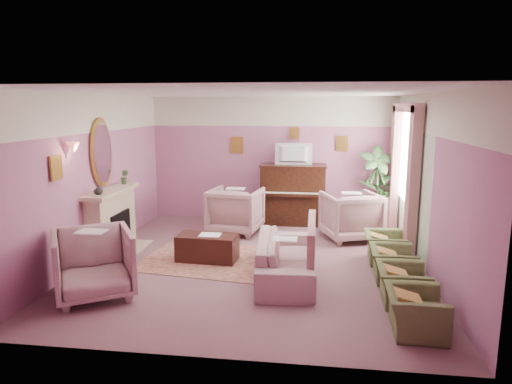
# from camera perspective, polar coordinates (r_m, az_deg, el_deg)

# --- Properties ---
(floor) EXTENTS (5.50, 6.00, 0.01)m
(floor) POSITION_cam_1_polar(r_m,az_deg,el_deg) (7.76, -0.19, -8.78)
(floor) COLOR #7B5259
(floor) RESTS_ON ground
(ceiling) EXTENTS (5.50, 6.00, 0.01)m
(ceiling) POSITION_cam_1_polar(r_m,az_deg,el_deg) (7.32, -0.21, 12.35)
(ceiling) COLOR white
(ceiling) RESTS_ON wall_back
(wall_back) EXTENTS (5.50, 0.02, 2.80)m
(wall_back) POSITION_cam_1_polar(r_m,az_deg,el_deg) (10.37, 2.03, 4.10)
(wall_back) COLOR #89577C
(wall_back) RESTS_ON floor
(wall_front) EXTENTS (5.50, 0.02, 2.80)m
(wall_front) POSITION_cam_1_polar(r_m,az_deg,el_deg) (4.52, -5.31, -4.56)
(wall_front) COLOR #89577C
(wall_front) RESTS_ON floor
(wall_left) EXTENTS (0.02, 6.00, 2.80)m
(wall_left) POSITION_cam_1_polar(r_m,az_deg,el_deg) (8.24, -19.51, 1.79)
(wall_left) COLOR #89577C
(wall_left) RESTS_ON floor
(wall_right) EXTENTS (0.02, 6.00, 2.80)m
(wall_right) POSITION_cam_1_polar(r_m,az_deg,el_deg) (7.56, 20.93, 0.94)
(wall_right) COLOR #89577C
(wall_right) RESTS_ON floor
(picture_rail_band) EXTENTS (5.50, 0.01, 0.65)m
(picture_rail_band) POSITION_cam_1_polar(r_m,az_deg,el_deg) (10.29, 2.06, 10.05)
(picture_rail_band) COLOR beige
(picture_rail_band) RESTS_ON wall_back
(stripe_panel) EXTENTS (0.01, 3.00, 2.15)m
(stripe_panel) POSITION_cam_1_polar(r_m,az_deg,el_deg) (8.86, 18.80, 0.28)
(stripe_panel) COLOR beige
(stripe_panel) RESTS_ON wall_right
(fireplace_surround) EXTENTS (0.30, 1.40, 1.10)m
(fireplace_surround) POSITION_cam_1_polar(r_m,az_deg,el_deg) (8.51, -17.59, -3.67)
(fireplace_surround) COLOR #C0B089
(fireplace_surround) RESTS_ON floor
(fireplace_inset) EXTENTS (0.18, 0.72, 0.68)m
(fireplace_inset) POSITION_cam_1_polar(r_m,az_deg,el_deg) (8.51, -16.92, -4.69)
(fireplace_inset) COLOR black
(fireplace_inset) RESTS_ON floor
(fire_ember) EXTENTS (0.06, 0.54, 0.10)m
(fire_ember) POSITION_cam_1_polar(r_m,az_deg,el_deg) (8.54, -16.61, -5.87)
(fire_ember) COLOR #FF441F
(fire_ember) RESTS_ON floor
(mantel_shelf) EXTENTS (0.40, 1.55, 0.07)m
(mantel_shelf) POSITION_cam_1_polar(r_m,az_deg,el_deg) (8.38, -17.62, 0.09)
(mantel_shelf) COLOR #C0B089
(mantel_shelf) RESTS_ON fireplace_surround
(hearth) EXTENTS (0.55, 1.50, 0.02)m
(hearth) POSITION_cam_1_polar(r_m,az_deg,el_deg) (8.58, -16.17, -7.23)
(hearth) COLOR #C0B089
(hearth) RESTS_ON floor
(mirror_frame) EXTENTS (0.04, 0.72, 1.20)m
(mirror_frame) POSITION_cam_1_polar(r_m,az_deg,el_deg) (8.35, -18.76, 4.71)
(mirror_frame) COLOR #AE8733
(mirror_frame) RESTS_ON wall_left
(mirror_glass) EXTENTS (0.01, 0.60, 1.06)m
(mirror_glass) POSITION_cam_1_polar(r_m,az_deg,el_deg) (8.34, -18.60, 4.71)
(mirror_glass) COLOR silver
(mirror_glass) RESTS_ON wall_left
(sconce_shade) EXTENTS (0.20, 0.20, 0.16)m
(sconce_shade) POSITION_cam_1_polar(r_m,az_deg,el_deg) (7.37, -21.86, 5.20)
(sconce_shade) COLOR #FF806E
(sconce_shade) RESTS_ON wall_left
(piano) EXTENTS (1.40, 0.60, 1.30)m
(piano) POSITION_cam_1_polar(r_m,az_deg,el_deg) (10.13, 4.64, -0.38)
(piano) COLOR black
(piano) RESTS_ON floor
(piano_keyshelf) EXTENTS (1.30, 0.12, 0.06)m
(piano_keyshelf) POSITION_cam_1_polar(r_m,az_deg,el_deg) (9.78, 4.54, -0.37)
(piano_keyshelf) COLOR black
(piano_keyshelf) RESTS_ON piano
(piano_keys) EXTENTS (1.20, 0.08, 0.02)m
(piano_keys) POSITION_cam_1_polar(r_m,az_deg,el_deg) (9.77, 4.55, -0.14)
(piano_keys) COLOR white
(piano_keys) RESTS_ON piano
(piano_top) EXTENTS (1.45, 0.65, 0.04)m
(piano_top) POSITION_cam_1_polar(r_m,az_deg,el_deg) (10.03, 4.70, 3.32)
(piano_top) COLOR black
(piano_top) RESTS_ON piano
(television) EXTENTS (0.80, 0.12, 0.48)m
(television) POSITION_cam_1_polar(r_m,az_deg,el_deg) (9.95, 4.71, 4.95)
(television) COLOR black
(television) RESTS_ON piano
(print_back_left) EXTENTS (0.30, 0.03, 0.38)m
(print_back_left) POSITION_cam_1_polar(r_m,az_deg,el_deg) (10.41, -2.39, 5.89)
(print_back_left) COLOR #AE8733
(print_back_left) RESTS_ON wall_back
(print_back_right) EXTENTS (0.26, 0.03, 0.34)m
(print_back_right) POSITION_cam_1_polar(r_m,az_deg,el_deg) (10.26, 10.71, 5.98)
(print_back_right) COLOR #AE8733
(print_back_right) RESTS_ON wall_back
(print_back_mid) EXTENTS (0.22, 0.03, 0.26)m
(print_back_mid) POSITION_cam_1_polar(r_m,az_deg,el_deg) (10.24, 4.84, 7.35)
(print_back_mid) COLOR #AE8733
(print_back_mid) RESTS_ON wall_back
(print_left_wall) EXTENTS (0.03, 0.28, 0.36)m
(print_left_wall) POSITION_cam_1_polar(r_m,az_deg,el_deg) (7.14, -23.71, 2.81)
(print_left_wall) COLOR #AE8733
(print_left_wall) RESTS_ON wall_left
(window_blind) EXTENTS (0.03, 1.40, 1.80)m
(window_blind) POSITION_cam_1_polar(r_m,az_deg,el_deg) (9.01, 18.51, 4.48)
(window_blind) COLOR silver
(window_blind) RESTS_ON wall_right
(curtain_left) EXTENTS (0.16, 0.34, 2.60)m
(curtain_left) POSITION_cam_1_polar(r_m,az_deg,el_deg) (8.16, 19.00, 1.01)
(curtain_left) COLOR #A66B70
(curtain_left) RESTS_ON floor
(curtain_right) EXTENTS (0.16, 0.34, 2.60)m
(curtain_right) POSITION_cam_1_polar(r_m,az_deg,el_deg) (9.95, 16.94, 2.78)
(curtain_right) COLOR #A66B70
(curtain_right) RESTS_ON floor
(pelmet) EXTENTS (0.16, 2.20, 0.16)m
(pelmet) POSITION_cam_1_polar(r_m,az_deg,el_deg) (8.96, 18.33, 9.98)
(pelmet) COLOR #A66B70
(pelmet) RESTS_ON wall_right
(mantel_plant) EXTENTS (0.16, 0.16, 0.28)m
(mantel_plant) POSITION_cam_1_polar(r_m,az_deg,el_deg) (8.84, -16.13, 1.82)
(mantel_plant) COLOR #335C2C
(mantel_plant) RESTS_ON mantel_shelf
(mantel_vase) EXTENTS (0.16, 0.16, 0.16)m
(mantel_vase) POSITION_cam_1_polar(r_m,az_deg,el_deg) (7.92, -19.12, 0.22)
(mantel_vase) COLOR beige
(mantel_vase) RESTS_ON mantel_shelf
(area_rug) EXTENTS (2.71, 2.11, 0.01)m
(area_rug) POSITION_cam_1_polar(r_m,az_deg,el_deg) (7.90, -4.77, -8.43)
(area_rug) COLOR #9B6050
(area_rug) RESTS_ON floor
(coffee_table) EXTENTS (1.03, 0.57, 0.45)m
(coffee_table) POSITION_cam_1_polar(r_m,az_deg,el_deg) (7.82, -6.09, -6.95)
(coffee_table) COLOR black
(coffee_table) RESTS_ON floor
(table_paper) EXTENTS (0.35, 0.28, 0.01)m
(table_paper) POSITION_cam_1_polar(r_m,az_deg,el_deg) (7.75, -5.76, -5.35)
(table_paper) COLOR white
(table_paper) RESTS_ON coffee_table
(sofa) EXTENTS (0.70, 2.10, 0.85)m
(sofa) POSITION_cam_1_polar(r_m,az_deg,el_deg) (7.03, 3.62, -7.25)
(sofa) COLOR #B68D8D
(sofa) RESTS_ON floor
(sofa_throw) EXTENTS (0.11, 1.59, 0.58)m
(sofa_throw) POSITION_cam_1_polar(r_m,az_deg,el_deg) (6.96, 6.94, -5.98)
(sofa_throw) COLOR #A66B70
(sofa_throw) RESTS_ON sofa
(floral_armchair_left) EXTENTS (1.00, 1.00, 1.04)m
(floral_armchair_left) POSITION_cam_1_polar(r_m,az_deg,el_deg) (9.42, -2.55, -2.00)
(floral_armchair_left) COLOR #B68D8D
(floral_armchair_left) RESTS_ON floor
(floral_armchair_right) EXTENTS (1.00, 1.00, 1.04)m
(floral_armchair_right) POSITION_cam_1_polar(r_m,az_deg,el_deg) (9.12, 11.76, -2.64)
(floral_armchair_right) COLOR #B68D8D
(floral_armchair_right) RESTS_ON floor
(floral_armchair_front) EXTENTS (1.00, 1.00, 1.04)m
(floral_armchair_front) POSITION_cam_1_polar(r_m,az_deg,el_deg) (6.65, -19.66, -8.05)
(floral_armchair_front) COLOR #B68D8D
(floral_armchair_front) RESTS_ON floor
(olive_chair_a) EXTENTS (0.53, 0.76, 0.66)m
(olive_chair_a) POSITION_cam_1_polar(r_m,az_deg,el_deg) (5.72, 19.32, -13.19)
(olive_chair_a) COLOR #596737
(olive_chair_a) RESTS_ON floor
(olive_chair_b) EXTENTS (0.53, 0.76, 0.66)m
(olive_chair_b) POSITION_cam_1_polar(r_m,az_deg,el_deg) (6.47, 17.85, -10.29)
(olive_chair_b) COLOR #596737
(olive_chair_b) RESTS_ON floor
(olive_chair_c) EXTENTS (0.53, 0.76, 0.66)m
(olive_chair_c) POSITION_cam_1_polar(r_m,az_deg,el_deg) (7.23, 16.71, -7.99)
(olive_chair_c) COLOR #596737
(olive_chair_c) RESTS_ON floor
(olive_chair_d) EXTENTS (0.53, 0.76, 0.66)m
(olive_chair_d) POSITION_cam_1_polar(r_m,az_deg,el_deg) (8.00, 15.79, -6.13)
(olive_chair_d) COLOR #596737
(olive_chair_d) RESTS_ON floor
(side_table) EXTENTS (0.52, 0.52, 0.70)m
(side_table) POSITION_cam_1_polar(r_m,az_deg,el_deg) (10.24, 15.23, -2.32)
(side_table) COLOR white
(side_table) RESTS_ON floor
(side_plant_big) EXTENTS (0.30, 0.30, 0.34)m
(side_plant_big) POSITION_cam_1_polar(r_m,az_deg,el_deg) (10.14, 15.38, 0.54)
(side_plant_big) COLOR #335C2C
(side_plant_big) RESTS_ON side_table
(side_plant_small) EXTENTS (0.16, 0.16, 0.28)m
(side_plant_small) POSITION_cam_1_polar(r_m,az_deg,el_deg) (10.07, 16.12, 0.26)
(side_plant_small) COLOR #335C2C
(side_plant_small) RESTS_ON side_table
(palm_pot) EXTENTS (0.34, 0.34, 0.34)m
(palm_pot) POSITION_cam_1_polar(r_m,az_deg,el_deg) (10.15, 14.60, -3.45)
(palm_pot) COLOR brown
(palm_pot) RESTS_ON floor
(palm_plant) EXTENTS (0.76, 0.76, 1.44)m
(palm_plant) POSITION_cam_1_polar(r_m,az_deg,el_deg) (9.98, 14.84, 1.52)
(palm_plant) COLOR #335C2C
(palm_plant) RESTS_ON palm_pot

